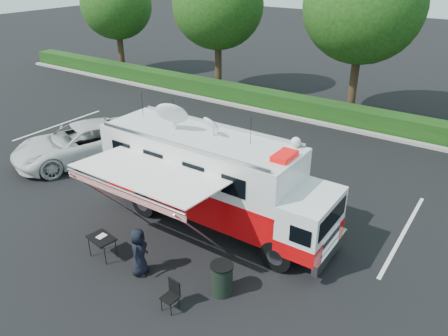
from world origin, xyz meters
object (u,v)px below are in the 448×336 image
(white_suv, at_px, (83,159))
(command_truck, at_px, (214,179))
(folding_table, at_px, (101,239))
(trash_bin, at_px, (222,279))

(white_suv, bearing_deg, command_truck, 14.59)
(folding_table, bearing_deg, trash_bin, 10.99)
(command_truck, distance_m, trash_bin, 3.69)
(command_truck, distance_m, folding_table, 3.97)
(white_suv, xyz_separation_m, trash_bin, (10.04, -3.54, 0.47))
(command_truck, relative_size, white_suv, 1.41)
(white_suv, xyz_separation_m, folding_table, (6.17, -4.29, 0.66))
(folding_table, bearing_deg, white_suv, 145.20)
(command_truck, height_order, trash_bin, command_truck)
(white_suv, distance_m, folding_table, 7.54)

